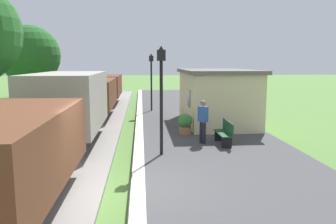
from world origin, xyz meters
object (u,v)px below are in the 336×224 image
at_px(station_hut, 217,96).
at_px(person_waiting, 203,120).
at_px(lamp_post_near, 161,80).
at_px(potted_planter, 185,124).
at_px(tree_field_distant, 27,55).
at_px(freight_train, 82,101).
at_px(tree_field_left, 30,55).
at_px(lamp_post_far, 151,72).
at_px(bench_near_hut, 225,132).
at_px(bench_down_platform, 190,103).

height_order(station_hut, person_waiting, station_hut).
distance_m(person_waiting, lamp_post_near, 2.78).
xyz_separation_m(potted_planter, tree_field_distant, (-12.72, 18.95, 3.32)).
bearing_deg(station_hut, potted_planter, -127.46).
height_order(freight_train, tree_field_left, tree_field_left).
height_order(station_hut, lamp_post_far, lamp_post_far).
xyz_separation_m(freight_train, bench_near_hut, (6.11, -4.28, -0.76)).
bearing_deg(freight_train, potted_planter, -25.74).
bearing_deg(bench_down_platform, lamp_post_near, -103.41).
relative_size(freight_train, tree_field_left, 4.14).
bearing_deg(potted_planter, lamp_post_far, 99.54).
height_order(lamp_post_near, tree_field_distant, tree_field_distant).
bearing_deg(lamp_post_far, person_waiting, -79.40).
xyz_separation_m(lamp_post_far, tree_field_distant, (-11.48, 11.55, 1.24)).
bearing_deg(bench_near_hut, potted_planter, 123.39).
xyz_separation_m(freight_train, bench_down_platform, (6.11, 5.09, -0.76)).
relative_size(person_waiting, tree_field_distant, 0.27).
relative_size(potted_planter, tree_field_left, 0.15).
relative_size(bench_near_hut, lamp_post_near, 0.41).
bearing_deg(station_hut, lamp_post_near, -119.10).
xyz_separation_m(freight_train, tree_field_left, (-5.74, 10.67, 2.46)).
xyz_separation_m(station_hut, lamp_post_far, (-3.22, 4.83, 1.15)).
bearing_deg(tree_field_distant, tree_field_left, -70.13).
xyz_separation_m(station_hut, person_waiting, (-1.51, -4.30, -0.47)).
bearing_deg(bench_down_platform, tree_field_left, 154.79).
height_order(freight_train, lamp_post_far, lamp_post_far).
distance_m(bench_near_hut, lamp_post_far, 9.91).
xyz_separation_m(bench_near_hut, bench_down_platform, (0.00, 9.37, 0.00)).
xyz_separation_m(bench_down_platform, lamp_post_far, (-2.53, -0.02, 2.08)).
bearing_deg(person_waiting, lamp_post_far, -106.45).
bearing_deg(bench_near_hut, person_waiting, 164.63).
height_order(potted_planter, tree_field_distant, tree_field_distant).
xyz_separation_m(station_hut, lamp_post_near, (-3.22, -5.78, 1.15)).
distance_m(bench_near_hut, potted_planter, 2.34).
bearing_deg(tree_field_distant, bench_near_hut, -56.18).
bearing_deg(freight_train, lamp_post_far, 54.78).
height_order(station_hut, lamp_post_near, lamp_post_near).
relative_size(freight_train, bench_down_platform, 17.33).
bearing_deg(lamp_post_near, tree_field_distant, 117.38).
bearing_deg(tree_field_distant, lamp_post_far, -45.19).
xyz_separation_m(person_waiting, tree_field_distant, (-13.18, 20.68, 2.86)).
xyz_separation_m(bench_down_platform, tree_field_distant, (-14.01, 11.54, 3.32)).
distance_m(person_waiting, potted_planter, 1.85).
xyz_separation_m(bench_near_hut, tree_field_left, (-11.86, 14.95, 3.22)).
relative_size(lamp_post_far, tree_field_left, 0.59).
relative_size(station_hut, potted_planter, 6.33).
bearing_deg(tree_field_distant, potted_planter, -56.14).
distance_m(freight_train, bench_down_platform, 7.99).
height_order(freight_train, bench_near_hut, freight_train).
height_order(freight_train, person_waiting, freight_train).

